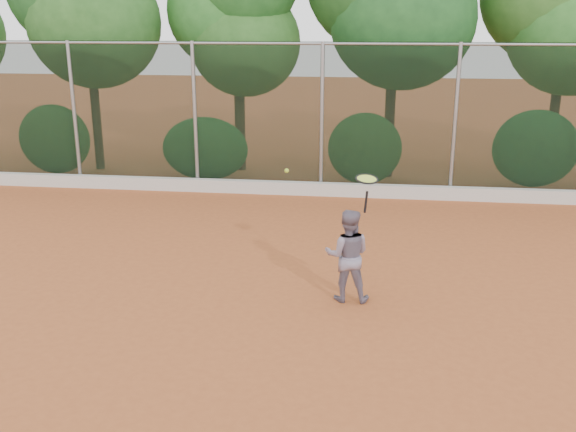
# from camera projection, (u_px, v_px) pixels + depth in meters

# --- Properties ---
(ground) EXTENTS (80.00, 80.00, 0.00)m
(ground) POSITION_uv_depth(u_px,v_px,m) (278.00, 326.00, 8.63)
(ground) COLOR #A14F26
(ground) RESTS_ON ground
(concrete_curb) EXTENTS (24.00, 0.20, 0.30)m
(concrete_curb) POSITION_uv_depth(u_px,v_px,m) (320.00, 189.00, 15.06)
(concrete_curb) COLOR beige
(concrete_curb) RESTS_ON ground
(tennis_player) EXTENTS (0.68, 0.53, 1.38)m
(tennis_player) POSITION_uv_depth(u_px,v_px,m) (348.00, 255.00, 9.27)
(tennis_player) COLOR slate
(tennis_player) RESTS_ON ground
(chainlink_fence) EXTENTS (24.09, 0.09, 3.50)m
(chainlink_fence) POSITION_uv_depth(u_px,v_px,m) (322.00, 115.00, 14.73)
(chainlink_fence) COLOR black
(chainlink_fence) RESTS_ON ground
(foliage_backdrop) EXTENTS (23.70, 3.63, 7.55)m
(foliage_backdrop) POSITION_uv_depth(u_px,v_px,m) (308.00, 1.00, 15.93)
(foliage_backdrop) COLOR #46311B
(foliage_backdrop) RESTS_ON ground
(tennis_racket) EXTENTS (0.42, 0.42, 0.56)m
(tennis_racket) POSITION_uv_depth(u_px,v_px,m) (367.00, 182.00, 8.90)
(tennis_racket) COLOR black
(tennis_racket) RESTS_ON ground
(tennis_ball_in_flight) EXTENTS (0.06, 0.06, 0.06)m
(tennis_ball_in_flight) POSITION_uv_depth(u_px,v_px,m) (287.00, 171.00, 9.21)
(tennis_ball_in_flight) COLOR #AEC82D
(tennis_ball_in_flight) RESTS_ON ground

